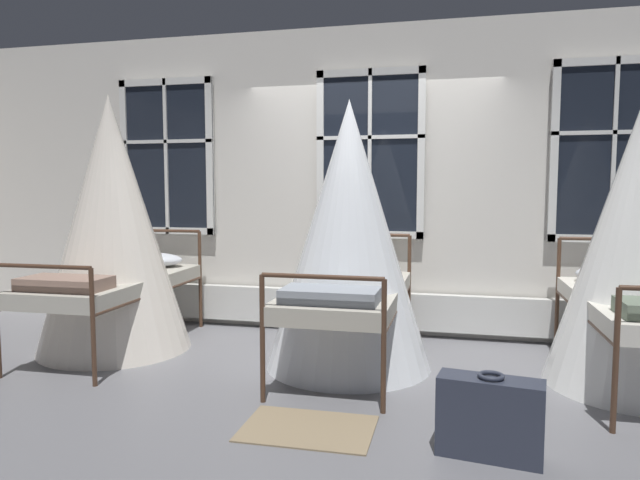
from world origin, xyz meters
The scene contains 7 objects.
ground centered at (0.00, 0.00, 0.00)m, with size 18.28×18.28×0.00m, color slate.
back_wall_with_windows centered at (0.00, 1.29, 1.53)m, with size 9.39×0.10×3.06m, color silver.
window_bank centered at (0.00, 1.17, 1.01)m, with size 5.46×0.10×2.55m.
cot_first centered at (-2.16, 0.09, 1.11)m, with size 1.35×1.93×2.29m.
cot_second centered at (0.00, 0.09, 1.05)m, with size 1.35×1.91×2.17m.
rug_second centered at (0.00, -1.22, 0.01)m, with size 0.80×0.56×0.01m, color #8E7A5B.
suitcase_dark centered at (1.06, -1.33, 0.22)m, with size 0.58×0.29×0.47m.
Camera 1 is at (0.87, -4.51, 1.47)m, focal length 32.51 mm.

